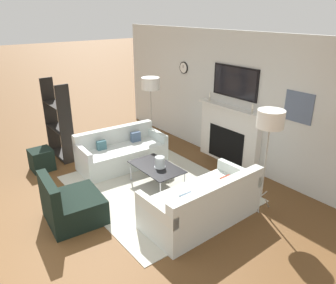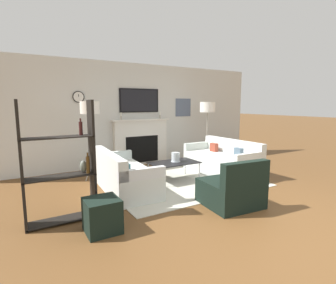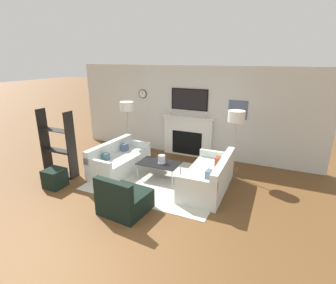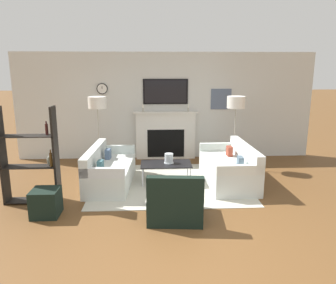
# 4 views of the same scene
# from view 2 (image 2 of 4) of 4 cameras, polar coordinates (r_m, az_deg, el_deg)

# --- Properties ---
(ground_plane) EXTENTS (60.00, 60.00, 0.00)m
(ground_plane) POSITION_cam_2_polar(r_m,az_deg,el_deg) (3.90, 24.90, -17.40)
(ground_plane) COLOR brown
(fireplace_wall) EXTENTS (7.59, 0.28, 2.70)m
(fireplace_wall) POSITION_cam_2_polar(r_m,az_deg,el_deg) (7.21, -6.26, 5.01)
(fireplace_wall) COLOR silver
(fireplace_wall) RESTS_ON ground_plane
(area_rug) EXTENTS (3.09, 2.57, 0.01)m
(area_rug) POSITION_cam_2_polar(r_m,az_deg,el_deg) (5.68, 2.31, -8.41)
(area_rug) COLOR beige
(area_rug) RESTS_ON ground_plane
(couch_left) EXTENTS (0.90, 1.81, 0.77)m
(couch_left) POSITION_cam_2_polar(r_m,az_deg,el_deg) (5.07, -9.58, -7.36)
(couch_left) COLOR silver
(couch_left) RESTS_ON ground_plane
(couch_right) EXTENTS (0.91, 1.85, 0.79)m
(couch_right) POSITION_cam_2_polar(r_m,az_deg,el_deg) (6.35, 11.75, -4.16)
(couch_right) COLOR silver
(couch_right) RESTS_ON ground_plane
(armchair) EXTENTS (0.91, 0.88, 0.79)m
(armchair) POSITION_cam_2_polar(r_m,az_deg,el_deg) (4.42, 13.80, -10.18)
(armchair) COLOR black
(armchair) RESTS_ON ground_plane
(coffee_table) EXTENTS (1.03, 0.62, 0.40)m
(coffee_table) POSITION_cam_2_polar(r_m,az_deg,el_deg) (5.61, 1.29, -4.67)
(coffee_table) COLOR black
(coffee_table) RESTS_ON ground_plane
(hurricane_candle) EXTENTS (0.20, 0.20, 0.20)m
(hurricane_candle) POSITION_cam_2_polar(r_m,az_deg,el_deg) (5.64, 1.65, -3.42)
(hurricane_candle) COLOR silver
(hurricane_candle) RESTS_ON coffee_table
(floor_lamp_left) EXTENTS (0.40, 0.40, 1.70)m
(floor_lamp_left) POSITION_cam_2_polar(r_m,az_deg,el_deg) (5.75, -16.63, 6.95)
(floor_lamp_left) COLOR #9E998E
(floor_lamp_left) RESTS_ON ground_plane
(floor_lamp_right) EXTENTS (0.41, 0.41, 1.69)m
(floor_lamp_right) POSITION_cam_2_polar(r_m,az_deg,el_deg) (7.18, 8.61, 7.35)
(floor_lamp_right) COLOR #9E998E
(floor_lamp_right) RESTS_ON ground_plane
(shelf_unit) EXTENTS (0.94, 0.28, 1.70)m
(shelf_unit) POSITION_cam_2_polar(r_m,az_deg,el_deg) (3.88, -22.33, -4.91)
(shelf_unit) COLOR black
(shelf_unit) RESTS_ON ground_plane
(ottoman) EXTENTS (0.43, 0.43, 0.44)m
(ottoman) POSITION_cam_2_polar(r_m,az_deg,el_deg) (3.60, -14.12, -15.22)
(ottoman) COLOR black
(ottoman) RESTS_ON ground_plane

